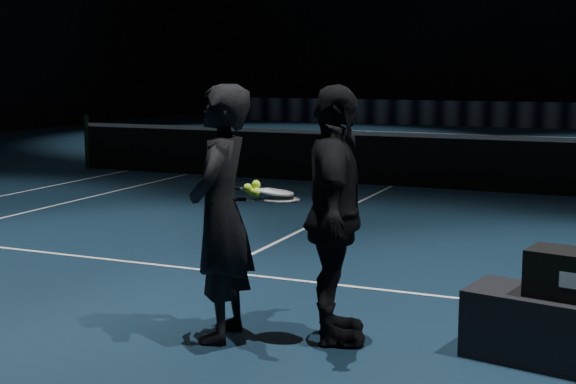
% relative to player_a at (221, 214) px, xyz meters
% --- Properties ---
extents(floor, '(36.00, 36.00, 0.00)m').
position_rel_player_a_xyz_m(floor, '(-0.99, 8.15, -0.96)').
color(floor, black).
rests_on(floor, ground).
extents(court_lines, '(10.98, 23.78, 0.01)m').
position_rel_player_a_xyz_m(court_lines, '(-0.99, 8.15, -0.96)').
color(court_lines, white).
rests_on(court_lines, floor).
extents(net_post_left, '(0.10, 0.10, 1.10)m').
position_rel_player_a_xyz_m(net_post_left, '(-7.39, 8.15, -0.41)').
color(net_post_left, black).
rests_on(net_post_left, floor).
extents(net_mesh, '(12.80, 0.02, 0.86)m').
position_rel_player_a_xyz_m(net_mesh, '(-0.99, 8.15, -0.51)').
color(net_mesh, black).
rests_on(net_mesh, floor).
extents(net_tape, '(12.80, 0.03, 0.07)m').
position_rel_player_a_xyz_m(net_tape, '(-0.99, 8.15, -0.05)').
color(net_tape, white).
rests_on(net_tape, net_mesh).
extents(sponsor_backdrop, '(22.00, 0.15, 0.90)m').
position_rel_player_a_xyz_m(sponsor_backdrop, '(-0.99, 23.65, -0.51)').
color(sponsor_backdrop, black).
rests_on(sponsor_backdrop, floor).
extents(player_a, '(0.58, 0.78, 1.93)m').
position_rel_player_a_xyz_m(player_a, '(0.00, 0.00, 0.00)').
color(player_a, black).
rests_on(player_a, floor).
extents(player_b, '(0.83, 1.22, 1.93)m').
position_rel_player_a_xyz_m(player_b, '(0.81, 0.26, 0.00)').
color(player_b, black).
rests_on(player_b, floor).
extents(racket_lower, '(0.71, 0.42, 0.03)m').
position_rel_player_a_xyz_m(racket_lower, '(0.43, 0.14, 0.11)').
color(racket_lower, black).
rests_on(racket_lower, player_a).
extents(racket_upper, '(0.71, 0.46, 0.10)m').
position_rel_player_a_xyz_m(racket_upper, '(0.37, 0.16, 0.16)').
color(racket_upper, black).
rests_on(racket_upper, player_b).
extents(tennis_balls, '(0.12, 0.10, 0.12)m').
position_rel_player_a_xyz_m(tennis_balls, '(0.24, 0.08, 0.19)').
color(tennis_balls, '#B9D62D').
rests_on(tennis_balls, racket_upper).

